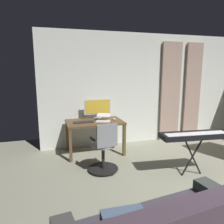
{
  "coord_description": "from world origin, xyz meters",
  "views": [
    {
      "loc": [
        2.6,
        2.16,
        1.85
      ],
      "look_at": [
        1.4,
        -1.81,
        1.04
      ],
      "focal_mm": 34.95,
      "sensor_mm": 36.0,
      "label": 1
    }
  ],
  "objects_px": {
    "laptop": "(103,119)",
    "computer_mouse": "(114,119)",
    "office_chair": "(104,149)",
    "computer_keyboard": "(83,122)",
    "computer_monitor": "(98,107)",
    "piano_keyboard": "(194,136)",
    "desk": "(95,125)"
  },
  "relations": [
    {
      "from": "laptop",
      "to": "computer_keyboard",
      "type": "bearing_deg",
      "value": 23.79
    },
    {
      "from": "laptop",
      "to": "computer_mouse",
      "type": "distance_m",
      "value": 0.28
    },
    {
      "from": "laptop",
      "to": "computer_mouse",
      "type": "relative_size",
      "value": 4.07
    },
    {
      "from": "piano_keyboard",
      "to": "office_chair",
      "type": "bearing_deg",
      "value": -14.9
    },
    {
      "from": "computer_monitor",
      "to": "piano_keyboard",
      "type": "relative_size",
      "value": 0.52
    },
    {
      "from": "computer_keyboard",
      "to": "desk",
      "type": "bearing_deg",
      "value": -165.57
    },
    {
      "from": "office_chair",
      "to": "computer_mouse",
      "type": "height_order",
      "value": "office_chair"
    },
    {
      "from": "computer_keyboard",
      "to": "laptop",
      "type": "relative_size",
      "value": 1.05
    },
    {
      "from": "office_chair",
      "to": "laptop",
      "type": "distance_m",
      "value": 0.99
    },
    {
      "from": "computer_keyboard",
      "to": "computer_mouse",
      "type": "bearing_deg",
      "value": -175.27
    },
    {
      "from": "desk",
      "to": "computer_monitor",
      "type": "relative_size",
      "value": 1.95
    },
    {
      "from": "computer_mouse",
      "to": "piano_keyboard",
      "type": "bearing_deg",
      "value": 122.67
    },
    {
      "from": "computer_keyboard",
      "to": "laptop",
      "type": "bearing_deg",
      "value": -179.77
    },
    {
      "from": "computer_monitor",
      "to": "computer_keyboard",
      "type": "relative_size",
      "value": 1.48
    },
    {
      "from": "desk",
      "to": "office_chair",
      "type": "bearing_deg",
      "value": 87.78
    },
    {
      "from": "desk",
      "to": "piano_keyboard",
      "type": "bearing_deg",
      "value": 133.12
    },
    {
      "from": "office_chair",
      "to": "laptop",
      "type": "relative_size",
      "value": 2.29
    },
    {
      "from": "computer_mouse",
      "to": "piano_keyboard",
      "type": "height_order",
      "value": "piano_keyboard"
    },
    {
      "from": "computer_monitor",
      "to": "laptop",
      "type": "xyz_separation_m",
      "value": [
        -0.05,
        0.32,
        -0.21
      ]
    },
    {
      "from": "desk",
      "to": "computer_keyboard",
      "type": "height_order",
      "value": "computer_keyboard"
    },
    {
      "from": "office_chair",
      "to": "laptop",
      "type": "xyz_separation_m",
      "value": [
        -0.22,
        -0.9,
        0.35
      ]
    },
    {
      "from": "desk",
      "to": "computer_mouse",
      "type": "bearing_deg",
      "value": 179.04
    },
    {
      "from": "computer_mouse",
      "to": "computer_monitor",
      "type": "bearing_deg",
      "value": -39.68
    },
    {
      "from": "desk",
      "to": "computer_monitor",
      "type": "xyz_separation_m",
      "value": [
        -0.13,
        -0.26,
        0.36
      ]
    },
    {
      "from": "desk",
      "to": "laptop",
      "type": "relative_size",
      "value": 3.02
    },
    {
      "from": "desk",
      "to": "computer_keyboard",
      "type": "relative_size",
      "value": 2.88
    },
    {
      "from": "office_chair",
      "to": "computer_keyboard",
      "type": "height_order",
      "value": "office_chair"
    },
    {
      "from": "computer_keyboard",
      "to": "computer_monitor",
      "type": "bearing_deg",
      "value": -140.46
    },
    {
      "from": "computer_monitor",
      "to": "laptop",
      "type": "relative_size",
      "value": 1.55
    },
    {
      "from": "laptop",
      "to": "piano_keyboard",
      "type": "height_order",
      "value": "laptop"
    },
    {
      "from": "computer_monitor",
      "to": "piano_keyboard",
      "type": "xyz_separation_m",
      "value": [
        -1.29,
        1.78,
        -0.28
      ]
    },
    {
      "from": "office_chair",
      "to": "computer_mouse",
      "type": "distance_m",
      "value": 1.12
    }
  ]
}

